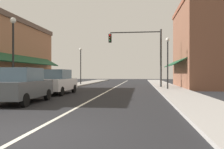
% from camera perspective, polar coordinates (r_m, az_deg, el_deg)
% --- Properties ---
extents(ground_plane, '(80.00, 80.00, 0.00)m').
position_cam_1_polar(ground_plane, '(23.42, 0.24, -3.39)').
color(ground_plane, black).
extents(sidewalk_left, '(2.60, 56.00, 0.12)m').
position_cam_1_polar(sidewalk_left, '(24.67, -12.57, -3.07)').
color(sidewalk_left, gray).
rests_on(sidewalk_left, ground).
extents(sidewalk_right, '(2.60, 56.00, 0.12)m').
position_cam_1_polar(sidewalk_right, '(23.41, 13.75, -3.25)').
color(sidewalk_right, '#A39E99').
rests_on(sidewalk_right, ground).
extents(lane_center_stripe, '(0.14, 52.00, 0.01)m').
position_cam_1_polar(lane_center_stripe, '(23.42, 0.24, -3.38)').
color(lane_center_stripe, silver).
rests_on(lane_center_stripe, ground).
extents(storefront_right_block, '(6.39, 10.20, 8.63)m').
position_cam_1_polar(storefront_right_block, '(26.20, 21.65, 6.44)').
color(storefront_right_block, brown).
rests_on(storefront_right_block, ground).
extents(parked_car_nearest_left, '(1.87, 4.14, 1.77)m').
position_cam_1_polar(parked_car_nearest_left, '(12.55, -21.08, -2.54)').
color(parked_car_nearest_left, '#4C5156').
rests_on(parked_car_nearest_left, ground).
extents(parked_car_second_left, '(1.86, 4.14, 1.77)m').
position_cam_1_polar(parked_car_second_left, '(17.31, -13.15, -1.77)').
color(parked_car_second_left, silver).
rests_on(parked_car_second_left, ground).
extents(traffic_signal_mast_arm, '(5.45, 0.50, 6.00)m').
position_cam_1_polar(traffic_signal_mast_arm, '(24.37, 7.50, 6.43)').
color(traffic_signal_mast_arm, '#333333').
rests_on(traffic_signal_mast_arm, ground).
extents(street_lamp_left_near, '(0.36, 0.36, 4.87)m').
position_cam_1_polar(street_lamp_left_near, '(15.45, -22.94, 6.88)').
color(street_lamp_left_near, black).
rests_on(street_lamp_left_near, ground).
extents(street_lamp_right_mid, '(0.36, 0.36, 4.68)m').
position_cam_1_polar(street_lamp_right_mid, '(21.46, 13.40, 4.72)').
color(street_lamp_right_mid, black).
rests_on(street_lamp_right_mid, ground).
extents(street_lamp_left_far, '(0.36, 0.36, 4.72)m').
position_cam_1_polar(street_lamp_left_far, '(29.96, -7.64, 3.51)').
color(street_lamp_left_far, black).
rests_on(street_lamp_left_far, ground).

